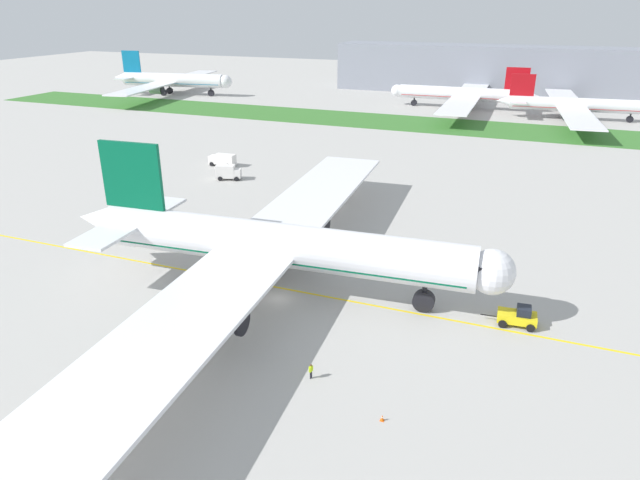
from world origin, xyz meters
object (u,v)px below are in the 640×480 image
at_px(service_truck_fuel_bowser, 223,159).
at_px(parked_airliner_far_left, 171,80).
at_px(ground_crew_wingwalker_port, 311,370).
at_px(service_truck_baggage_loader, 228,172).
at_px(traffic_cone_near_nose, 382,418).
at_px(parked_airliner_far_centre, 464,94).
at_px(airliner_foreground, 272,245).
at_px(parked_airliner_far_right, 575,105).
at_px(ground_crew_marshaller_front, 192,281).
at_px(pushback_tug, 518,316).
at_px(ground_crew_wingwalker_starboard, 268,279).

distance_m(service_truck_fuel_bowser, parked_airliner_far_left, 111.82).
bearing_deg(service_truck_fuel_bowser, ground_crew_wingwalker_port, -53.41).
relative_size(service_truck_baggage_loader, parked_airliner_far_left, 0.07).
xyz_separation_m(traffic_cone_near_nose, parked_airliner_far_centre, (-17.84, 161.59, 4.47)).
distance_m(airliner_foreground, traffic_cone_near_nose, 27.46).
distance_m(traffic_cone_near_nose, parked_airliner_far_right, 154.23).
distance_m(ground_crew_wingwalker_port, parked_airliner_far_centre, 158.69).
distance_m(airliner_foreground, ground_crew_marshaller_front, 11.19).
relative_size(parked_airliner_far_centre, parked_airliner_far_right, 1.05).
distance_m(ground_crew_marshaller_front, service_truck_baggage_loader, 47.77).
relative_size(ground_crew_wingwalker_port, traffic_cone_near_nose, 2.70).
bearing_deg(ground_crew_wingwalker_port, parked_airliner_far_right, 80.68).
distance_m(airliner_foreground, parked_airliner_far_centre, 142.92).
bearing_deg(parked_airliner_far_left, parked_airliner_far_centre, 5.09).
bearing_deg(service_truck_fuel_bowser, parked_airliner_far_centre, 68.45).
height_order(pushback_tug, service_truck_baggage_loader, service_truck_baggage_loader).
relative_size(ground_crew_marshaller_front, parked_airliner_far_left, 0.02).
relative_size(airliner_foreground, parked_airliner_far_right, 1.19).
xyz_separation_m(airliner_foreground, parked_airliner_far_right, (36.06, 134.58, -1.36)).
xyz_separation_m(ground_crew_marshaller_front, service_truck_baggage_loader, (-20.05, 43.36, 0.60)).
bearing_deg(service_truck_fuel_bowser, ground_crew_wingwalker_starboard, -53.91).
distance_m(airliner_foreground, service_truck_fuel_bowser, 60.32).
height_order(service_truck_baggage_loader, service_truck_fuel_bowser, service_truck_baggage_loader).
height_order(traffic_cone_near_nose, parked_airliner_far_right, parked_airliner_far_right).
bearing_deg(airliner_foreground, ground_crew_marshaller_front, -157.69).
relative_size(ground_crew_marshaller_front, parked_airliner_far_centre, 0.02).
distance_m(ground_crew_wingwalker_starboard, service_truck_fuel_bowser, 59.55).
relative_size(airliner_foreground, pushback_tug, 14.92).
relative_size(parked_airliner_far_left, parked_airliner_far_right, 1.03).
relative_size(airliner_foreground, service_truck_fuel_bowser, 14.91).
distance_m(service_truck_fuel_bowser, parked_airliner_far_centre, 101.78).
relative_size(pushback_tug, service_truck_fuel_bowser, 1.00).
distance_m(traffic_cone_near_nose, parked_airliner_far_centre, 162.64).
height_order(service_truck_baggage_loader, parked_airliner_far_centre, parked_airliner_far_centre).
bearing_deg(ground_crew_wingwalker_port, parked_airliner_far_left, 128.95).
distance_m(airliner_foreground, parked_airliner_far_right, 139.33).
xyz_separation_m(ground_crew_marshaller_front, service_truck_fuel_bowser, (-26.53, 52.13, 0.46)).
height_order(ground_crew_wingwalker_starboard, service_truck_fuel_bowser, service_truck_fuel_bowser).
height_order(airliner_foreground, ground_crew_wingwalker_port, airliner_foreground).
relative_size(ground_crew_marshaller_front, ground_crew_wingwalker_starboard, 0.98).
bearing_deg(parked_airliner_far_right, traffic_cone_near_nose, -96.22).
bearing_deg(parked_airliner_far_centre, service_truck_baggage_loader, -106.63).
distance_m(ground_crew_wingwalker_port, parked_airliner_far_right, 152.05).
distance_m(ground_crew_marshaller_front, ground_crew_wingwalker_starboard, 9.44).
relative_size(airliner_foreground, traffic_cone_near_nose, 154.90).
distance_m(pushback_tug, parked_airliner_far_right, 132.78).
distance_m(parked_airliner_far_centre, parked_airliner_far_right, 35.54).
relative_size(ground_crew_wingwalker_starboard, parked_airliner_far_left, 0.02).
distance_m(pushback_tug, parked_airliner_far_left, 190.04).
bearing_deg(parked_airliner_far_right, ground_crew_wingwalker_port, -99.32).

